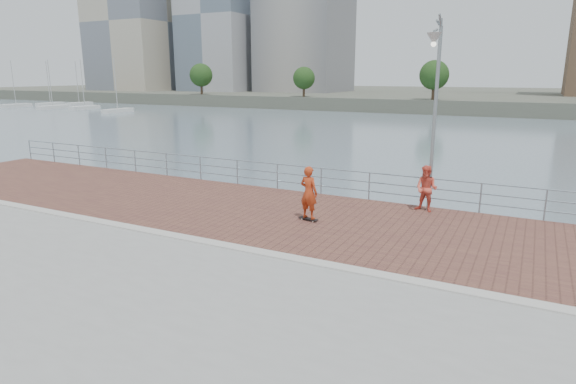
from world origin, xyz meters
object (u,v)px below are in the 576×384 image
at_px(street_lamp, 434,82).
at_px(bystander, 426,189).
at_px(guardrail, 345,180).
at_px(skateboarder, 309,192).

relative_size(street_lamp, bystander, 3.86).
distance_m(guardrail, street_lamp, 5.28).
height_order(guardrail, bystander, bystander).
relative_size(guardrail, street_lamp, 6.06).
height_order(guardrail, street_lamp, street_lamp).
bearing_deg(skateboarder, bystander, -127.18).
bearing_deg(guardrail, bystander, -11.39).
bearing_deg(bystander, guardrail, -178.22).
bearing_deg(street_lamp, guardrail, 164.20).
bearing_deg(street_lamp, bystander, 104.10).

